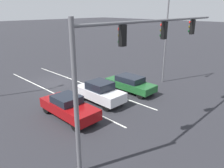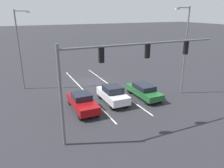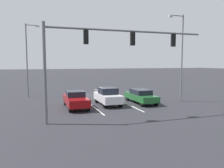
{
  "view_description": "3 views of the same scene",
  "coord_description": "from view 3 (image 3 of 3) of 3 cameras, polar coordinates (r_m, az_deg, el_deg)",
  "views": [
    {
      "loc": [
        10.69,
        18.2,
        6.9
      ],
      "look_at": [
        0.41,
        8.13,
        1.92
      ],
      "focal_mm": 35.0,
      "sensor_mm": 36.0,
      "label": 1
    },
    {
      "loc": [
        8.39,
        24.24,
        8.43
      ],
      "look_at": [
        -0.18,
        5.67,
        1.55
      ],
      "focal_mm": 35.0,
      "sensor_mm": 36.0,
      "label": 2
    },
    {
      "loc": [
        6.44,
        26.37,
        4.03
      ],
      "look_at": [
        0.25,
        8.08,
        2.15
      ],
      "focal_mm": 35.0,
      "sensor_mm": 36.0,
      "label": 3
    }
  ],
  "objects": [
    {
      "name": "ground_plane",
      "position": [
        27.44,
        -4.93,
        -2.91
      ],
      "size": [
        240.0,
        240.0,
        0.0
      ],
      "primitive_type": "plane",
      "color": "#28282D"
    },
    {
      "name": "lane_stripe_left_divider",
      "position": [
        25.71,
        0.0,
        -3.46
      ],
      "size": [
        0.12,
        16.63,
        0.01
      ],
      "primitive_type": "cube",
      "color": "silver",
      "rests_on": "ground_plane"
    },
    {
      "name": "lane_stripe_center_divider",
      "position": [
        24.84,
        -7.48,
        -3.82
      ],
      "size": [
        0.12,
        16.63,
        0.01
      ],
      "primitive_type": "cube",
      "color": "silver",
      "rests_on": "ground_plane"
    },
    {
      "name": "car_darkgreen_leftlane_front",
      "position": [
        22.14,
        7.54,
        -3.06
      ],
      "size": [
        1.73,
        4.54,
        1.39
      ],
      "color": "#1E5928",
      "rests_on": "ground_plane"
    },
    {
      "name": "car_silver_midlane_front",
      "position": [
        21.0,
        -1.1,
        -3.19
      ],
      "size": [
        1.77,
        4.1,
        1.66
      ],
      "color": "silver",
      "rests_on": "ground_plane"
    },
    {
      "name": "car_maroon_rightlane_front",
      "position": [
        19.91,
        -9.48,
        -3.95
      ],
      "size": [
        1.75,
        4.54,
        1.5
      ],
      "color": "maroon",
      "rests_on": "ground_plane"
    },
    {
      "name": "traffic_signal_gantry",
      "position": [
        15.42,
        -2.17,
        9.48
      ],
      "size": [
        12.02,
        0.37,
        6.65
      ],
      "color": "slate",
      "rests_on": "ground_plane"
    },
    {
      "name": "street_lamp_right_shoulder",
      "position": [
        27.63,
        -21.07,
        6.89
      ],
      "size": [
        1.6,
        0.24,
        8.56
      ],
      "color": "slate",
      "rests_on": "ground_plane"
    },
    {
      "name": "street_lamp_left_shoulder",
      "position": [
        23.55,
        17.5,
        7.73
      ],
      "size": [
        1.76,
        0.24,
        8.86
      ],
      "color": "slate",
      "rests_on": "ground_plane"
    }
  ]
}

